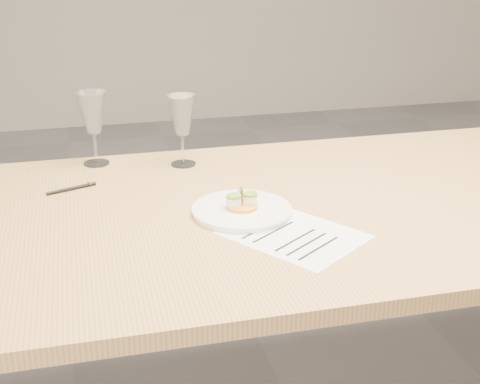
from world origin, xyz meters
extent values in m
cube|color=tan|center=(0.00, 0.00, 0.73)|extent=(2.40, 1.00, 0.04)
cylinder|color=white|center=(-0.20, -0.03, 0.76)|extent=(0.24, 0.24, 0.01)
cylinder|color=white|center=(-0.20, -0.03, 0.76)|extent=(0.25, 0.25, 0.01)
cylinder|color=#FFA830|center=(-0.20, -0.03, 0.77)|extent=(0.08, 0.08, 0.01)
cylinder|color=#FFF1D0|center=(-0.22, -0.03, 0.79)|extent=(0.04, 0.04, 0.02)
cylinder|color=#FFF1D0|center=(-0.18, -0.03, 0.79)|extent=(0.04, 0.04, 0.02)
cylinder|color=olive|center=(-0.22, -0.03, 0.80)|extent=(0.04, 0.04, 0.01)
cylinder|color=olive|center=(-0.18, -0.03, 0.80)|extent=(0.04, 0.04, 0.01)
cylinder|color=tan|center=(-0.15, -0.07, 0.76)|extent=(0.04, 0.04, 0.00)
cube|color=white|center=(-0.11, -0.18, 0.75)|extent=(0.36, 0.38, 0.00)
cube|color=black|center=(-0.19, -0.10, 0.75)|extent=(0.08, 0.06, 0.00)
cube|color=black|center=(-0.17, -0.13, 0.75)|extent=(0.13, 0.09, 0.00)
cube|color=black|center=(-0.15, -0.16, 0.75)|extent=(0.13, 0.09, 0.00)
cube|color=black|center=(-0.12, -0.21, 0.75)|extent=(0.13, 0.09, 0.00)
cube|color=black|center=(-0.10, -0.23, 0.75)|extent=(0.13, 0.09, 0.00)
cube|color=black|center=(-0.08, -0.26, 0.75)|extent=(0.13, 0.09, 0.00)
cylinder|color=black|center=(-0.60, 0.23, 0.75)|extent=(0.13, 0.06, 0.01)
cube|color=silver|center=(-0.56, 0.25, 0.76)|extent=(0.01, 0.02, 0.00)
cylinder|color=white|center=(-0.53, 0.43, 0.75)|extent=(0.08, 0.08, 0.00)
cylinder|color=white|center=(-0.53, 0.43, 0.80)|extent=(0.01, 0.01, 0.09)
cone|color=white|center=(-0.53, 0.43, 0.91)|extent=(0.09, 0.09, 0.12)
cylinder|color=white|center=(-0.28, 0.36, 0.75)|extent=(0.07, 0.07, 0.00)
cylinder|color=white|center=(-0.28, 0.36, 0.80)|extent=(0.01, 0.01, 0.09)
cone|color=white|center=(-0.28, 0.36, 0.90)|extent=(0.08, 0.08, 0.12)
camera|label=1|loc=(-0.56, -1.50, 1.42)|focal=50.00mm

